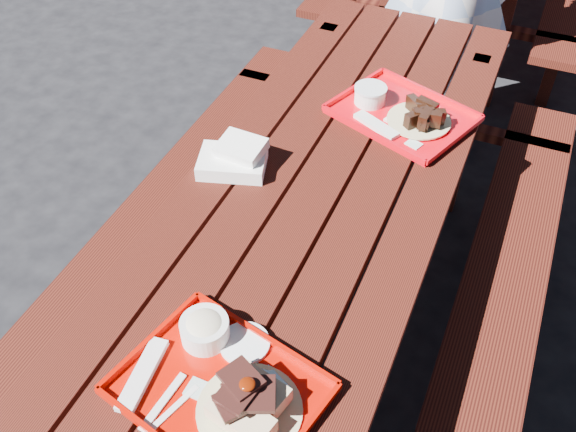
{
  "coord_description": "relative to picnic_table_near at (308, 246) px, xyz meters",
  "views": [
    {
      "loc": [
        0.47,
        -1.24,
        1.98
      ],
      "look_at": [
        0.0,
        -0.15,
        0.82
      ],
      "focal_mm": 40.0,
      "sensor_mm": 36.0,
      "label": 1
    }
  ],
  "objects": [
    {
      "name": "white_cloth",
      "position": [
        -0.25,
        0.05,
        0.22
      ],
      "size": [
        0.23,
        0.19,
        0.08
      ],
      "color": "white",
      "rests_on": "picnic_table_near"
    },
    {
      "name": "picnic_table_near",
      "position": [
        0.0,
        0.0,
        0.0
      ],
      "size": [
        1.41,
        2.4,
        0.75
      ],
      "color": "#46170D",
      "rests_on": "ground"
    },
    {
      "name": "far_tray",
      "position": [
        0.12,
        0.48,
        0.21
      ],
      "size": [
        0.5,
        0.45,
        0.07
      ],
      "color": "red",
      "rests_on": "picnic_table_near"
    },
    {
      "name": "near_tray",
      "position": [
        0.05,
        -0.62,
        0.22
      ],
      "size": [
        0.48,
        0.41,
        0.13
      ],
      "color": "#B10C02",
      "rests_on": "picnic_table_near"
    },
    {
      "name": "ground",
      "position": [
        0.0,
        0.0,
        -0.56
      ],
      "size": [
        60.0,
        60.0,
        0.0
      ],
      "primitive_type": "plane",
      "color": "black",
      "rests_on": "ground"
    }
  ]
}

